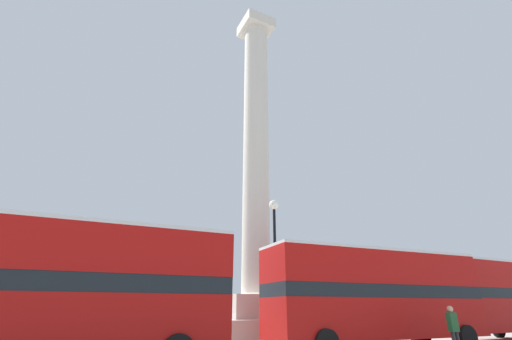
{
  "coord_description": "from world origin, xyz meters",
  "views": [
    {
      "loc": [
        -9.5,
        -18.57,
        1.7
      ],
      "look_at": [
        0.0,
        0.0,
        10.14
      ],
      "focal_mm": 24.0,
      "sensor_mm": 36.0,
      "label": 1
    }
  ],
  "objects_px": {
    "monument_column": "(256,219)",
    "equestrian_statue": "(46,308)",
    "bus_c": "(43,285)",
    "street_lamp": "(275,251)",
    "pedestrian_near_lamp": "(453,327)",
    "bus_a": "(474,295)",
    "bus_b": "(376,293)"
  },
  "relations": [
    {
      "from": "bus_c",
      "to": "bus_a",
      "type": "bearing_deg",
      "value": 3.09
    },
    {
      "from": "monument_column",
      "to": "street_lamp",
      "type": "xyz_separation_m",
      "value": [
        -1.06,
        -4.09,
        -2.61
      ]
    },
    {
      "from": "street_lamp",
      "to": "pedestrian_near_lamp",
      "type": "distance_m",
      "value": 7.75
    },
    {
      "from": "bus_c",
      "to": "pedestrian_near_lamp",
      "type": "distance_m",
      "value": 14.45
    },
    {
      "from": "bus_a",
      "to": "equestrian_statue",
      "type": "relative_size",
      "value": 1.75
    },
    {
      "from": "bus_a",
      "to": "bus_b",
      "type": "distance_m",
      "value": 8.1
    },
    {
      "from": "bus_c",
      "to": "monument_column",
      "type": "bearing_deg",
      "value": 32.62
    },
    {
      "from": "monument_column",
      "to": "street_lamp",
      "type": "bearing_deg",
      "value": -104.61
    },
    {
      "from": "bus_a",
      "to": "street_lamp",
      "type": "distance_m",
      "value": 12.4
    },
    {
      "from": "bus_c",
      "to": "pedestrian_near_lamp",
      "type": "bearing_deg",
      "value": -10.67
    },
    {
      "from": "bus_a",
      "to": "bus_b",
      "type": "height_order",
      "value": "bus_a"
    },
    {
      "from": "bus_a",
      "to": "bus_b",
      "type": "bearing_deg",
      "value": -175.61
    },
    {
      "from": "monument_column",
      "to": "equestrian_statue",
      "type": "distance_m",
      "value": 11.92
    },
    {
      "from": "pedestrian_near_lamp",
      "to": "bus_c",
      "type": "bearing_deg",
      "value": 162.18
    },
    {
      "from": "bus_a",
      "to": "monument_column",
      "type": "bearing_deg",
      "value": 153.34
    },
    {
      "from": "bus_c",
      "to": "pedestrian_near_lamp",
      "type": "height_order",
      "value": "bus_c"
    },
    {
      "from": "monument_column",
      "to": "pedestrian_near_lamp",
      "type": "xyz_separation_m",
      "value": [
        3.74,
        -9.24,
        -5.84
      ]
    },
    {
      "from": "monument_column",
      "to": "bus_b",
      "type": "bearing_deg",
      "value": -64.25
    },
    {
      "from": "street_lamp",
      "to": "pedestrian_near_lamp",
      "type": "relative_size",
      "value": 3.82
    },
    {
      "from": "bus_c",
      "to": "street_lamp",
      "type": "height_order",
      "value": "street_lamp"
    },
    {
      "from": "monument_column",
      "to": "bus_a",
      "type": "height_order",
      "value": "monument_column"
    },
    {
      "from": "bus_a",
      "to": "bus_b",
      "type": "xyz_separation_m",
      "value": [
        -8.08,
        -0.54,
        -0.06
      ]
    },
    {
      "from": "bus_b",
      "to": "pedestrian_near_lamp",
      "type": "distance_m",
      "value": 3.35
    },
    {
      "from": "bus_b",
      "to": "equestrian_statue",
      "type": "relative_size",
      "value": 1.8
    },
    {
      "from": "street_lamp",
      "to": "monument_column",
      "type": "bearing_deg",
      "value": 75.39
    },
    {
      "from": "bus_c",
      "to": "equestrian_statue",
      "type": "relative_size",
      "value": 1.9
    },
    {
      "from": "bus_c",
      "to": "street_lamp",
      "type": "bearing_deg",
      "value": 14.15
    },
    {
      "from": "monument_column",
      "to": "bus_c",
      "type": "xyz_separation_m",
      "value": [
        -10.29,
        -6.04,
        -4.51
      ]
    },
    {
      "from": "monument_column",
      "to": "bus_c",
      "type": "bearing_deg",
      "value": -149.58
    },
    {
      "from": "bus_c",
      "to": "pedestrian_near_lamp",
      "type": "relative_size",
      "value": 6.37
    },
    {
      "from": "equestrian_statue",
      "to": "monument_column",
      "type": "bearing_deg",
      "value": -25.65
    },
    {
      "from": "pedestrian_near_lamp",
      "to": "bus_a",
      "type": "bearing_deg",
      "value": 20.72
    }
  ]
}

